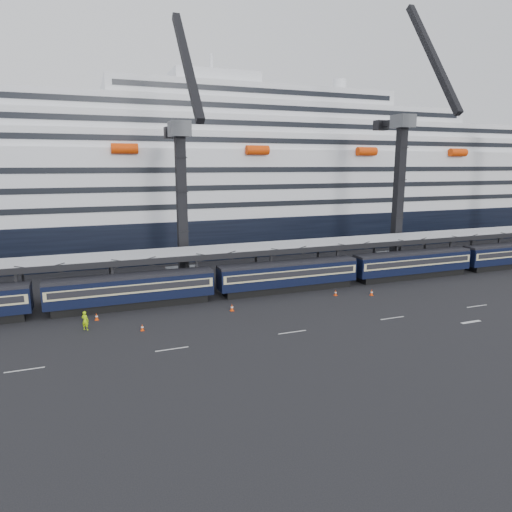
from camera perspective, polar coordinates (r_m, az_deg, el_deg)
The scene contains 13 objects.
ground at distance 56.32m, azimuth 15.84°, elevation -5.99°, with size 260.00×260.00×0.00m, color black.
lane_markings at distance 57.87m, azimuth 25.50°, elevation -6.21°, with size 111.00×4.27×0.02m.
train at distance 61.49m, azimuth 6.92°, elevation -2.05°, with size 133.05×3.00×4.05m.
canopy at distance 66.52m, azimuth 8.94°, elevation 1.60°, with size 130.00×6.25×5.53m.
cruise_ship at distance 94.40m, azimuth -1.23°, elevation 8.92°, with size 214.09×28.84×34.00m.
crane_dark_near at distance 62.93m, azimuth -9.21°, elevation 7.16°, with size 4.50×17.75×35.08m.
crane_dark_mid at distance 77.03m, azimuth 17.65°, elevation 8.59°, with size 4.50×18.24×39.64m.
worker at distance 49.35m, azimuth -20.58°, elevation -7.57°, with size 0.72×0.47×1.98m, color #B1E90C.
traffic_cone_a at distance 52.15m, azimuth -19.30°, elevation -7.16°, with size 0.40×0.40×0.79m.
traffic_cone_b at distance 47.66m, azimuth -14.03°, elevation -8.64°, with size 0.36×0.36×0.71m.
traffic_cone_c at distance 52.30m, azimuth -3.02°, elevation -6.43°, with size 0.42×0.42×0.84m.
traffic_cone_d at distance 59.05m, azimuth 9.92°, elevation -4.54°, with size 0.38×0.38×0.76m.
traffic_cone_e at distance 60.08m, azimuth 14.26°, elevation -4.43°, with size 0.39×0.39×0.79m.
Camera 1 is at (-32.59, -42.91, 16.40)m, focal length 32.00 mm.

